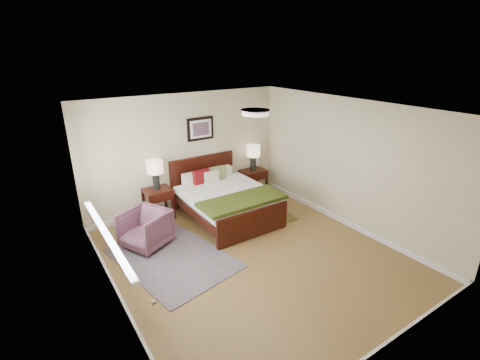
{
  "coord_description": "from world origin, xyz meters",
  "views": [
    {
      "loc": [
        -3.02,
        -4.14,
        3.35
      ],
      "look_at": [
        0.32,
        0.88,
        1.05
      ],
      "focal_mm": 26.0,
      "sensor_mm": 36.0,
      "label": 1
    }
  ],
  "objects_px": {
    "nightstand_right": "(253,179)",
    "rug_persian": "(173,258)",
    "nightstand_left": "(158,195)",
    "armchair": "(145,229)",
    "lamp_left": "(155,170)",
    "bed": "(225,195)",
    "lamp_right": "(253,153)"
  },
  "relations": [
    {
      "from": "lamp_left",
      "to": "rug_persian",
      "type": "bearing_deg",
      "value": -103.59
    },
    {
      "from": "nightstand_right",
      "to": "rug_persian",
      "type": "xyz_separation_m",
      "value": [
        -2.8,
        -1.56,
        -0.36
      ]
    },
    {
      "from": "nightstand_right",
      "to": "rug_persian",
      "type": "distance_m",
      "value": 3.23
    },
    {
      "from": "nightstand_left",
      "to": "rug_persian",
      "type": "height_order",
      "value": "nightstand_left"
    },
    {
      "from": "lamp_right",
      "to": "nightstand_right",
      "type": "bearing_deg",
      "value": -90.0
    },
    {
      "from": "armchair",
      "to": "nightstand_left",
      "type": "bearing_deg",
      "value": 120.46
    },
    {
      "from": "lamp_left",
      "to": "rug_persian",
      "type": "height_order",
      "value": "lamp_left"
    },
    {
      "from": "rug_persian",
      "to": "armchair",
      "type": "bearing_deg",
      "value": 98.24
    },
    {
      "from": "lamp_left",
      "to": "rug_persian",
      "type": "xyz_separation_m",
      "value": [
        -0.38,
        -1.58,
        -1.06
      ]
    },
    {
      "from": "nightstand_right",
      "to": "lamp_left",
      "type": "height_order",
      "value": "lamp_left"
    },
    {
      "from": "nightstand_left",
      "to": "lamp_left",
      "type": "relative_size",
      "value": 1.06
    },
    {
      "from": "lamp_left",
      "to": "nightstand_left",
      "type": "bearing_deg",
      "value": -90.0
    },
    {
      "from": "armchair",
      "to": "lamp_left",
      "type": "bearing_deg",
      "value": 121.08
    },
    {
      "from": "bed",
      "to": "lamp_left",
      "type": "bearing_deg",
      "value": 146.16
    },
    {
      "from": "nightstand_right",
      "to": "armchair",
      "type": "distance_m",
      "value": 3.16
    },
    {
      "from": "lamp_left",
      "to": "armchair",
      "type": "height_order",
      "value": "lamp_left"
    },
    {
      "from": "armchair",
      "to": "nightstand_right",
      "type": "bearing_deg",
      "value": 80.74
    },
    {
      "from": "nightstand_left",
      "to": "lamp_right",
      "type": "height_order",
      "value": "lamp_right"
    },
    {
      "from": "lamp_right",
      "to": "armchair",
      "type": "height_order",
      "value": "lamp_right"
    },
    {
      "from": "nightstand_left",
      "to": "rug_persian",
      "type": "relative_size",
      "value": 0.3
    },
    {
      "from": "bed",
      "to": "lamp_right",
      "type": "height_order",
      "value": "lamp_right"
    },
    {
      "from": "nightstand_left",
      "to": "nightstand_right",
      "type": "height_order",
      "value": "nightstand_left"
    },
    {
      "from": "bed",
      "to": "armchair",
      "type": "distance_m",
      "value": 1.77
    },
    {
      "from": "nightstand_right",
      "to": "armchair",
      "type": "xyz_separation_m",
      "value": [
        -3.02,
        -0.92,
        -0.03
      ]
    },
    {
      "from": "lamp_left",
      "to": "lamp_right",
      "type": "xyz_separation_m",
      "value": [
        2.42,
        0.0,
        -0.05
      ]
    },
    {
      "from": "nightstand_left",
      "to": "nightstand_right",
      "type": "bearing_deg",
      "value": 0.18
    },
    {
      "from": "bed",
      "to": "armchair",
      "type": "xyz_separation_m",
      "value": [
        -1.75,
        -0.17,
        -0.17
      ]
    },
    {
      "from": "nightstand_right",
      "to": "lamp_right",
      "type": "relative_size",
      "value": 0.98
    },
    {
      "from": "nightstand_left",
      "to": "armchair",
      "type": "bearing_deg",
      "value": -123.3
    },
    {
      "from": "bed",
      "to": "lamp_right",
      "type": "xyz_separation_m",
      "value": [
        1.27,
        0.77,
        0.51
      ]
    },
    {
      "from": "nightstand_right",
      "to": "rug_persian",
      "type": "bearing_deg",
      "value": -150.86
    },
    {
      "from": "nightstand_left",
      "to": "nightstand_right",
      "type": "relative_size",
      "value": 1.08
    }
  ]
}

